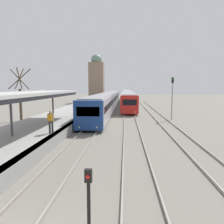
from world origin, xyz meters
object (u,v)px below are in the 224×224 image
signal_post_near (89,196)px  signal_mast_far (172,93)px  train_far (127,96)px  person_on_platform (51,120)px  train_near (109,99)px

signal_post_near → signal_mast_far: size_ratio=0.37×
signal_mast_far → train_far: bearing=98.7°
person_on_platform → train_near: train_near is taller
signal_post_near → train_near: bearing=93.5°
signal_post_near → signal_mast_far: 23.82m
train_near → train_far: train_near is taller
signal_mast_far → signal_post_near: bearing=-107.1°
person_on_platform → signal_post_near: 10.49m
signal_post_near → signal_mast_far: signal_mast_far is taller
person_on_platform → train_near: 29.11m
train_far → signal_post_near: train_far is taller
person_on_platform → train_near: bearing=86.1°
person_on_platform → signal_post_near: size_ratio=0.84×
person_on_platform → signal_mast_far: bearing=49.3°
train_far → train_near: bearing=-101.6°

